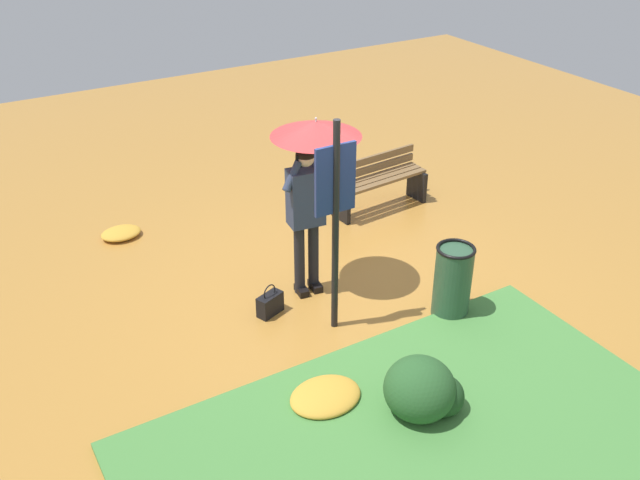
% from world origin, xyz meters
% --- Properties ---
extents(ground_plane, '(18.00, 18.00, 0.00)m').
position_xyz_m(ground_plane, '(0.00, 0.00, 0.00)').
color(ground_plane, '#B27A33').
extents(person_with_umbrella, '(0.96, 0.96, 2.04)m').
position_xyz_m(person_with_umbrella, '(-0.22, 0.22, 1.55)').
color(person_with_umbrella, black).
rests_on(person_with_umbrella, ground_plane).
extents(info_sign_post, '(0.44, 0.07, 2.30)m').
position_xyz_m(info_sign_post, '(-0.39, -0.53, 1.44)').
color(info_sign_post, black).
rests_on(info_sign_post, ground_plane).
extents(handbag, '(0.33, 0.24, 0.37)m').
position_xyz_m(handbag, '(-0.87, -0.00, 0.13)').
color(handbag, black).
rests_on(handbag, ground_plane).
extents(park_bench, '(1.40, 0.48, 0.75)m').
position_xyz_m(park_bench, '(1.59, 1.50, 0.40)').
color(park_bench, black).
rests_on(park_bench, ground_plane).
extents(trash_bin, '(0.42, 0.42, 0.83)m').
position_xyz_m(trash_bin, '(0.81, -0.99, 0.42)').
color(trash_bin, '#2D5138').
rests_on(trash_bin, ground_plane).
extents(shrub_cluster, '(0.71, 0.64, 0.58)m').
position_xyz_m(shrub_cluster, '(-0.40, -2.07, 0.27)').
color(shrub_cluster, '#285628').
rests_on(shrub_cluster, ground_plane).
extents(leaf_pile_near_person, '(0.51, 0.41, 0.11)m').
position_xyz_m(leaf_pile_near_person, '(-1.77, 2.51, 0.06)').
color(leaf_pile_near_person, gold).
rests_on(leaf_pile_near_person, ground_plane).
extents(leaf_pile_by_bench, '(0.68, 0.54, 0.15)m').
position_xyz_m(leaf_pile_by_bench, '(-1.08, -1.51, 0.07)').
color(leaf_pile_by_bench, gold).
rests_on(leaf_pile_by_bench, ground_plane).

